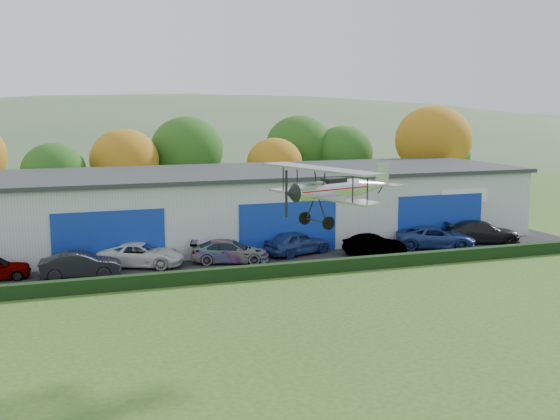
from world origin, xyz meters
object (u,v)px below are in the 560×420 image
object	(u,v)px
hangar	(262,204)
car_2	(141,255)
car_3	(230,251)
car_7	(482,232)
car_6	(436,237)
car_1	(80,265)
car_5	(374,245)
car_4	(297,243)
biplane	(335,187)

from	to	relation	value
hangar	car_2	xyz separation A→B (m)	(-10.12, -6.66, -1.86)
car_3	car_7	distance (m)	19.35
car_2	car_6	bearing A→B (deg)	-70.62
car_2	car_7	size ratio (longest dim) A/B	0.97
car_1	car_3	distance (m)	9.44
car_3	car_6	xyz separation A→B (m)	(15.09, -0.39, 0.04)
car_3	car_5	xyz separation A→B (m)	(9.88, -1.06, -0.03)
car_2	car_4	world-z (taller)	car_4
hangar	car_2	world-z (taller)	hangar
hangar	car_6	xyz separation A→B (m)	(10.57, -7.81, -1.83)
car_2	biplane	xyz separation A→B (m)	(6.26, -16.19, 5.93)
car_6	car_7	bearing A→B (deg)	-61.14
car_1	car_2	distance (m)	4.16
car_6	car_7	xyz separation A→B (m)	(4.26, 0.57, 0.03)
car_6	car_7	world-z (taller)	car_7
car_2	car_3	world-z (taller)	car_2
car_2	car_6	xyz separation A→B (m)	(20.68, -1.15, 0.03)
car_7	hangar	bearing A→B (deg)	81.47
car_7	car_6	bearing A→B (deg)	115.08
car_3	car_5	bearing A→B (deg)	-79.37
car_1	biplane	distance (m)	18.59
hangar	biplane	size ratio (longest dim) A/B	6.07
car_1	car_6	bearing A→B (deg)	-83.41
car_6	car_7	distance (m)	4.30
hangar	car_1	distance (m)	16.34
biplane	car_2	bearing A→B (deg)	93.42
car_1	biplane	xyz separation A→B (m)	(10.06, -14.48, 5.90)
hangar	car_6	distance (m)	13.27
car_1	car_6	size ratio (longest dim) A/B	0.84
car_1	car_2	world-z (taller)	car_1
car_2	car_6	size ratio (longest dim) A/B	0.96
car_2	car_4	size ratio (longest dim) A/B	1.12
car_4	car_5	xyz separation A→B (m)	(4.89, -1.90, -0.12)
car_1	car_5	size ratio (longest dim) A/B	1.11
car_3	car_4	size ratio (longest dim) A/B	1.05
car_3	car_4	distance (m)	5.06
car_4	car_7	xyz separation A→B (m)	(14.37, -0.66, -0.01)
car_7	car_1	bearing A→B (deg)	109.76
car_5	car_6	distance (m)	5.26
hangar	biplane	xyz separation A→B (m)	(-3.85, -22.85, 4.07)
hangar	car_2	distance (m)	12.26
car_1	car_7	xyz separation A→B (m)	(28.74, 1.13, 0.03)
car_6	biplane	size ratio (longest dim) A/B	0.83
car_6	car_4	bearing A→B (deg)	104.35
car_2	car_3	size ratio (longest dim) A/B	1.07
hangar	car_5	xyz separation A→B (m)	(5.35, -8.48, -1.91)
car_7	car_4	bearing A→B (deg)	104.87
car_2	car_3	distance (m)	5.65
biplane	car_5	bearing A→B (deg)	39.62
car_1	car_7	size ratio (longest dim) A/B	0.85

